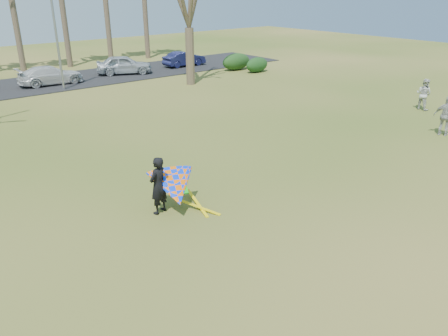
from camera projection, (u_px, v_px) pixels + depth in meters
ground at (265, 220)px, 13.62m from camera, size 100.00×100.00×0.00m
parking_strip at (21, 86)px, 31.40m from camera, size 46.00×7.00×0.06m
streetlight at (57, 23)px, 28.82m from camera, size 2.28×0.18×8.00m
hedge_near at (236, 62)px, 37.45m from camera, size 2.82×1.28×1.41m
hedge_far at (257, 65)px, 36.46m from camera, size 2.23×1.05×1.24m
car_3 at (51, 75)px, 31.72m from camera, size 4.64×2.10×1.32m
car_4 at (124, 65)px, 35.45m from camera, size 4.70×3.42×1.49m
car_5 at (184, 59)px, 38.95m from camera, size 3.88×1.35×1.28m
pedestrian_a at (424, 94)px, 25.37m from camera, size 0.70×0.89×1.80m
pedestrian_b at (446, 116)px, 20.91m from camera, size 0.78×1.21×1.92m
kite_flyer at (172, 187)px, 13.80m from camera, size 2.13×2.39×2.06m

